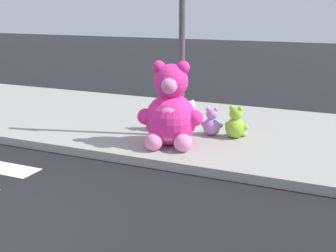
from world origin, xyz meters
TOP-DOWN VIEW (x-y plane):
  - sidewalk at (0.00, 5.20)m, footprint 28.00×4.40m
  - sign_pole at (1.00, 4.40)m, footprint 0.56×0.11m
  - plush_pink_large at (1.04, 3.81)m, footprint 1.09×1.04m
  - plush_brown at (0.43, 4.59)m, footprint 0.44×0.38m
  - plush_lavender at (1.49, 4.71)m, footprint 0.41×0.37m
  - plush_lime at (1.95, 4.71)m, footprint 0.46×0.42m
  - plush_white at (0.88, 5.14)m, footprint 0.37×0.39m

SIDE VIEW (x-z plane):
  - sidewalk at x=0.00m, z-range 0.00..0.15m
  - plush_white at x=0.88m, z-range 0.10..0.62m
  - plush_lavender at x=1.49m, z-range 0.10..0.63m
  - plush_brown at x=0.43m, z-range 0.09..0.66m
  - plush_lime at x=1.95m, z-range 0.09..0.69m
  - plush_pink_large at x=1.04m, z-range 0.00..1.47m
  - sign_pole at x=1.00m, z-range 0.25..3.45m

